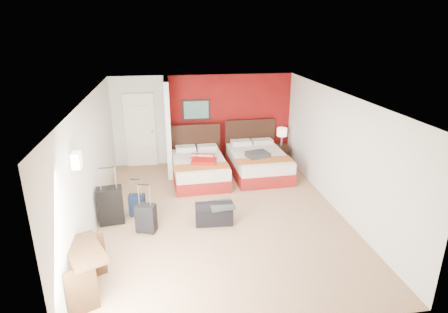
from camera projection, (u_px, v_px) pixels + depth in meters
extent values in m
plane|color=tan|center=(221.00, 214.00, 7.90)|extent=(6.50, 6.50, 0.00)
cube|color=silver|center=(203.00, 120.00, 10.50)|extent=(5.00, 0.04, 2.50)
cube|color=silver|center=(91.00, 166.00, 7.10)|extent=(0.04, 6.50, 2.50)
cube|color=black|center=(196.00, 110.00, 10.31)|extent=(0.78, 0.03, 0.58)
cube|color=white|center=(76.00, 160.00, 5.51)|extent=(0.12, 0.20, 0.24)
cube|color=maroon|center=(230.00, 119.00, 10.59)|extent=(3.50, 0.04, 2.50)
cube|color=silver|center=(168.00, 127.00, 9.75)|extent=(0.12, 1.20, 2.50)
cube|color=silver|center=(141.00, 130.00, 10.27)|extent=(0.82, 0.06, 2.05)
cube|color=white|center=(199.00, 170.00, 9.52)|extent=(1.39, 1.93, 0.56)
cube|color=silver|center=(258.00, 164.00, 9.89)|extent=(1.45, 2.03, 0.59)
cube|color=#A8110E|center=(203.00, 159.00, 9.33)|extent=(0.77, 0.93, 0.10)
cube|color=#333438|center=(258.00, 155.00, 9.48)|extent=(0.62, 0.54, 0.13)
cube|color=black|center=(281.00, 154.00, 10.75)|extent=(0.37, 0.37, 0.52)
cylinder|color=white|center=(282.00, 137.00, 10.58)|extent=(0.36, 0.36, 0.50)
cube|color=black|center=(111.00, 207.00, 7.41)|extent=(0.53, 0.37, 0.74)
cube|color=black|center=(146.00, 219.00, 7.13)|extent=(0.42, 0.33, 0.55)
cube|color=black|center=(137.00, 206.00, 7.75)|extent=(0.34, 0.24, 0.45)
cube|color=black|center=(214.00, 214.00, 7.49)|extent=(0.77, 0.44, 0.38)
cube|color=#36373B|center=(222.00, 205.00, 7.39)|extent=(0.52, 0.46, 0.06)
cube|color=#331F11|center=(87.00, 272.00, 5.45)|extent=(0.81, 1.04, 0.78)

